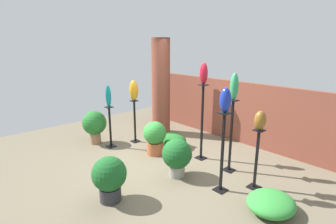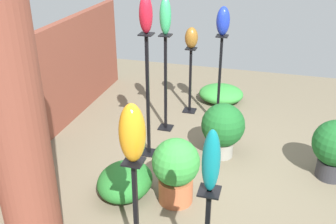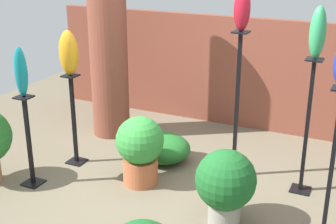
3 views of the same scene
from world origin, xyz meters
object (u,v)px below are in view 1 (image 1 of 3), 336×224
Objects in this scene: art_vase_jade at (234,87)px; pedestal_amber at (135,123)px; potted_plant_back_center at (95,124)px; pedestal_bronze at (256,162)px; art_vase_cobalt at (225,100)px; pedestal_teal at (110,129)px; pedestal_ruby at (202,125)px; potted_plant_mid_left at (155,136)px; potted_plant_walkway_edge at (177,155)px; potted_plant_near_pillar at (109,177)px; brick_pillar at (161,87)px; pedestal_cobalt at (222,156)px; pedestal_jade at (231,139)px; art_vase_bronze at (260,120)px; art_vase_ruby at (204,74)px; art_vase_teal at (108,96)px; art_vase_amber at (134,90)px.

pedestal_amber is at bearing -169.64° from art_vase_jade.
pedestal_amber is at bearing 54.77° from potted_plant_back_center.
potted_plant_back_center is (-3.72, -1.04, 0.02)m from pedestal_bronze.
pedestal_teal is at bearing -172.74° from art_vase_cobalt.
pedestal_teal is 2.19m from pedestal_ruby.
potted_plant_walkway_edge is (1.05, -0.34, -0.00)m from potted_plant_mid_left.
potted_plant_near_pillar is (1.84, -1.77, -0.07)m from pedestal_amber.
pedestal_cobalt is at bearing -22.26° from brick_pillar.
pedestal_cobalt is (2.82, -0.25, 0.15)m from pedestal_amber.
potted_plant_back_center is at bearing 157.92° from potted_plant_near_pillar.
pedestal_jade reaches higher than pedestal_teal.
pedestal_bronze is (3.27, 0.87, 0.03)m from pedestal_teal.
pedestal_teal is 3.07m from art_vase_jade.
pedestal_cobalt is 1.89× the size of potted_plant_walkway_edge.
art_vase_bronze reaches higher than potted_plant_back_center.
art_vase_jade is at bearing -10.67° from brick_pillar.
pedestal_amber reaches higher than potted_plant_back_center.
brick_pillar reaches higher than art_vase_jade.
art_vase_bronze is 1.54m from art_vase_ruby.
pedestal_teal is 2.96m from pedestal_cobalt.
pedestal_cobalt is 1.93m from potted_plant_mid_left.
pedestal_cobalt is 1.75m from art_vase_ruby.
pedestal_ruby is 2.15× the size of potted_plant_mid_left.
brick_pillar is at bearing 165.74° from art_vase_ruby.
potted_plant_mid_left is 1.63m from potted_plant_back_center.
potted_plant_back_center is at bearing -164.34° from art_vase_bronze.
pedestal_jade is at bearing 19.69° from potted_plant_mid_left.
pedestal_cobalt reaches higher than potted_plant_walkway_edge.
pedestal_ruby is 1.07m from art_vase_ruby.
brick_pillar is at bearing 125.59° from potted_plant_near_pillar.
art_vase_teal is at bearing -172.74° from art_vase_cobalt.
pedestal_amber is 2.84m from pedestal_cobalt.
pedestal_ruby reaches higher than pedestal_bronze.
pedestal_bronze is 2.07× the size of art_vase_teal.
pedestal_jade is (-0.33, 0.71, 0.02)m from pedestal_cobalt.
potted_plant_back_center is at bearing -125.23° from pedestal_amber.
pedestal_teal is at bearing -165.05° from pedestal_bronze.
art_vase_ruby reaches higher than pedestal_bronze.
pedestal_jade reaches higher than pedestal_bronze.
art_vase_teal is at bearing -165.05° from art_vase_bronze.
pedestal_amber is 1.47× the size of potted_plant_walkway_edge.
art_vase_teal reaches higher than potted_plant_walkway_edge.
pedestal_amber is 0.92m from potted_plant_mid_left.
art_vase_bronze is at bearing -17.51° from pedestal_jade.
brick_pillar is at bearing 75.24° from potted_plant_back_center.
pedestal_cobalt is 0.85× the size of pedestal_ruby.
potted_plant_near_pillar is at bearing -43.88° from pedestal_amber.
art_vase_cobalt is 0.54× the size of potted_plant_near_pillar.
art_vase_amber is (-2.49, -0.46, 0.66)m from pedestal_jade.
art_vase_jade reaches higher than art_vase_teal.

